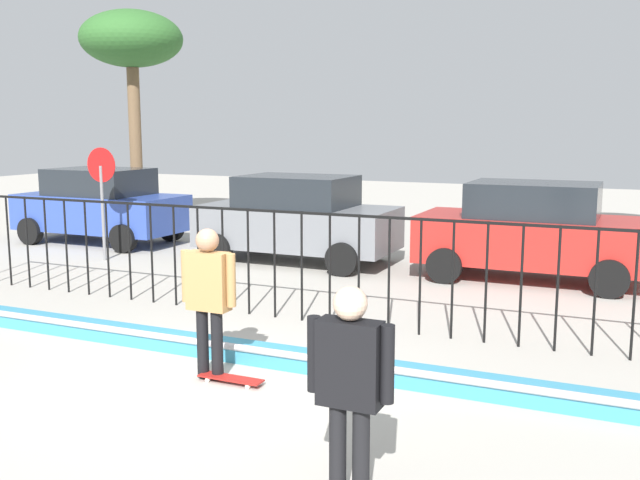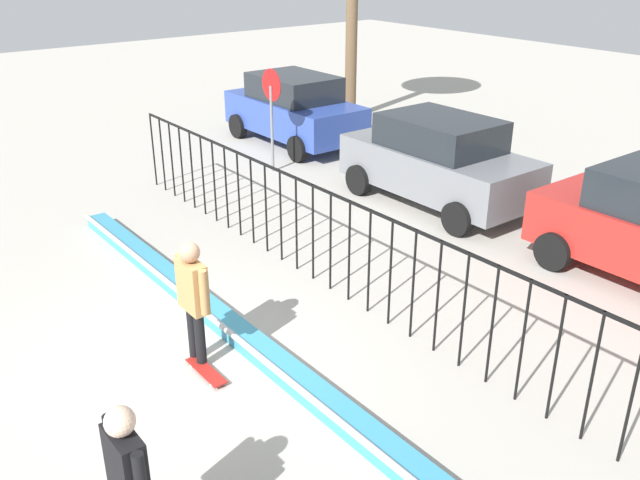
{
  "view_description": "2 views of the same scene",
  "coord_description": "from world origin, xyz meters",
  "px_view_note": "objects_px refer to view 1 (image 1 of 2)",
  "views": [
    {
      "loc": [
        4.67,
        -6.82,
        2.97
      ],
      "look_at": [
        0.63,
        2.18,
        1.41
      ],
      "focal_mm": 40.48,
      "sensor_mm": 36.0,
      "label": 1
    },
    {
      "loc": [
        7.34,
        -3.35,
        5.33
      ],
      "look_at": [
        0.36,
        2.05,
        1.4
      ],
      "focal_mm": 38.4,
      "sensor_mm": 36.0,
      "label": 2
    }
  ],
  "objects_px": {
    "parked_car_blue": "(101,205)",
    "parked_car_gray": "(297,218)",
    "skateboarder": "(209,290)",
    "skateboard": "(231,378)",
    "palm_tree_short": "(132,43)",
    "parked_car_red": "(532,231)",
    "stop_sign": "(102,188)",
    "camera_operator": "(350,376)"
  },
  "relations": [
    {
      "from": "stop_sign",
      "to": "palm_tree_short",
      "type": "bearing_deg",
      "value": 120.96
    },
    {
      "from": "skateboarder",
      "to": "parked_car_gray",
      "type": "bearing_deg",
      "value": 89.76
    },
    {
      "from": "parked_car_blue",
      "to": "parked_car_gray",
      "type": "height_order",
      "value": "same"
    },
    {
      "from": "camera_operator",
      "to": "stop_sign",
      "type": "height_order",
      "value": "stop_sign"
    },
    {
      "from": "parked_car_blue",
      "to": "stop_sign",
      "type": "height_order",
      "value": "stop_sign"
    },
    {
      "from": "stop_sign",
      "to": "camera_operator",
      "type": "bearing_deg",
      "value": -40.25
    },
    {
      "from": "skateboard",
      "to": "parked_car_blue",
      "type": "bearing_deg",
      "value": 138.19
    },
    {
      "from": "skateboard",
      "to": "parked_car_blue",
      "type": "distance_m",
      "value": 11.21
    },
    {
      "from": "camera_operator",
      "to": "parked_car_red",
      "type": "height_order",
      "value": "parked_car_red"
    },
    {
      "from": "skateboard",
      "to": "parked_car_gray",
      "type": "relative_size",
      "value": 0.19
    },
    {
      "from": "skateboarder",
      "to": "parked_car_gray",
      "type": "height_order",
      "value": "parked_car_gray"
    },
    {
      "from": "parked_car_blue",
      "to": "parked_car_red",
      "type": "height_order",
      "value": "same"
    },
    {
      "from": "camera_operator",
      "to": "stop_sign",
      "type": "relative_size",
      "value": 0.71
    },
    {
      "from": "parked_car_red",
      "to": "stop_sign",
      "type": "xyz_separation_m",
      "value": [
        -8.98,
        -1.71,
        0.64
      ]
    },
    {
      "from": "palm_tree_short",
      "to": "camera_operator",
      "type": "bearing_deg",
      "value": -46.5
    },
    {
      "from": "camera_operator",
      "to": "palm_tree_short",
      "type": "xyz_separation_m",
      "value": [
        -11.89,
        12.53,
        4.28
      ]
    },
    {
      "from": "parked_car_blue",
      "to": "stop_sign",
      "type": "relative_size",
      "value": 1.72
    },
    {
      "from": "skateboarder",
      "to": "camera_operator",
      "type": "relative_size",
      "value": 1.01
    },
    {
      "from": "skateboarder",
      "to": "parked_car_red",
      "type": "bearing_deg",
      "value": 51.54
    },
    {
      "from": "skateboard",
      "to": "parked_car_red",
      "type": "distance_m",
      "value": 7.71
    },
    {
      "from": "parked_car_blue",
      "to": "palm_tree_short",
      "type": "distance_m",
      "value": 5.53
    },
    {
      "from": "stop_sign",
      "to": "skateboarder",
      "type": "bearing_deg",
      "value": -41.17
    },
    {
      "from": "skateboarder",
      "to": "stop_sign",
      "type": "distance_m",
      "value": 8.39
    },
    {
      "from": "skateboarder",
      "to": "palm_tree_short",
      "type": "bearing_deg",
      "value": 113.33
    },
    {
      "from": "camera_operator",
      "to": "stop_sign",
      "type": "bearing_deg",
      "value": -16.87
    },
    {
      "from": "parked_car_gray",
      "to": "stop_sign",
      "type": "xyz_separation_m",
      "value": [
        -4.03,
        -1.53,
        0.64
      ]
    },
    {
      "from": "stop_sign",
      "to": "palm_tree_short",
      "type": "height_order",
      "value": "palm_tree_short"
    },
    {
      "from": "parked_car_red",
      "to": "parked_car_gray",
      "type": "bearing_deg",
      "value": -178.96
    },
    {
      "from": "parked_car_blue",
      "to": "parked_car_gray",
      "type": "distance_m",
      "value": 5.74
    },
    {
      "from": "skateboard",
      "to": "parked_car_red",
      "type": "relative_size",
      "value": 0.19
    },
    {
      "from": "skateboard",
      "to": "parked_car_red",
      "type": "height_order",
      "value": "parked_car_red"
    },
    {
      "from": "stop_sign",
      "to": "parked_car_blue",
      "type": "bearing_deg",
      "value": 132.24
    },
    {
      "from": "skateboard",
      "to": "camera_operator",
      "type": "bearing_deg",
      "value": -40.72
    },
    {
      "from": "skateboarder",
      "to": "parked_car_gray",
      "type": "distance_m",
      "value": 7.4
    },
    {
      "from": "skateboarder",
      "to": "parked_car_red",
      "type": "xyz_separation_m",
      "value": [
        2.67,
        7.23,
        -0.11
      ]
    },
    {
      "from": "parked_car_blue",
      "to": "camera_operator",
      "type": "bearing_deg",
      "value": -43.31
    },
    {
      "from": "skateboard",
      "to": "parked_car_gray",
      "type": "xyz_separation_m",
      "value": [
        -2.59,
        7.1,
        0.91
      ]
    },
    {
      "from": "skateboard",
      "to": "palm_tree_short",
      "type": "distance_m",
      "value": 15.24
    },
    {
      "from": "parked_car_blue",
      "to": "skateboarder",
      "type": "bearing_deg",
      "value": -44.42
    },
    {
      "from": "parked_car_blue",
      "to": "palm_tree_short",
      "type": "relative_size",
      "value": 0.68
    },
    {
      "from": "camera_operator",
      "to": "skateboard",
      "type": "bearing_deg",
      "value": -17.35
    },
    {
      "from": "skateboard",
      "to": "stop_sign",
      "type": "xyz_separation_m",
      "value": [
        -6.62,
        5.57,
        1.56
      ]
    }
  ]
}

